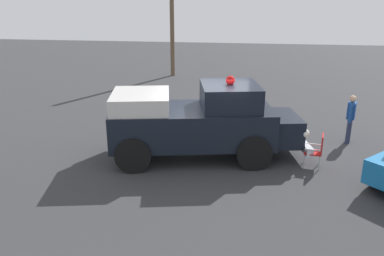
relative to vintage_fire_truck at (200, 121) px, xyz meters
name	(u,v)px	position (x,y,z in m)	size (l,w,h in m)	color
ground_plane	(207,154)	(0.21, 0.23, -1.20)	(60.00, 60.00, 0.00)	#333335
vintage_fire_truck	(200,121)	(0.00, 0.00, 0.00)	(6.26, 3.37, 2.59)	black
lawn_chair_by_car	(317,148)	(3.53, -0.28, -0.61)	(0.58, 0.59, 1.02)	#B7BABF
spectator_standing	(351,116)	(4.94, 1.99, -0.23)	(0.38, 0.64, 1.68)	#2D334C
utility_pole	(172,12)	(-3.27, 12.69, 2.64)	(0.90, 1.56, 7.39)	brown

